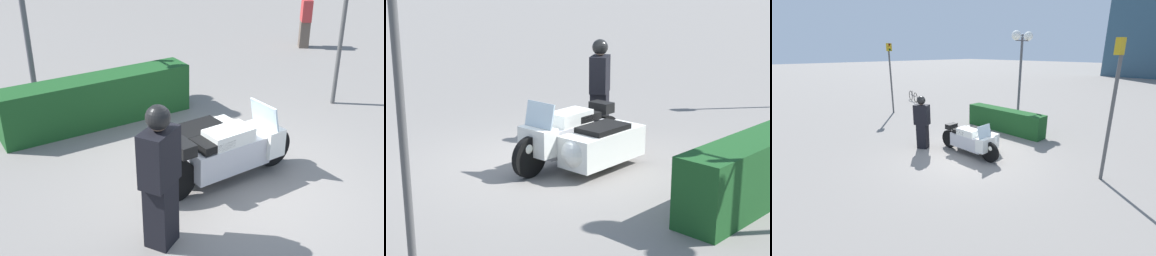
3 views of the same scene
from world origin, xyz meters
TOP-DOWN VIEW (x-y plane):
  - ground_plane at (0.00, 0.00)m, footprint 160.00×160.00m
  - police_motorcycle at (-0.21, 0.50)m, footprint 2.52×1.21m
  - officer_rider at (-1.79, -0.57)m, footprint 0.60×0.53m
  - hedge_bush_curbside at (-1.07, 3.24)m, footprint 3.69×0.65m
  - traffic_light_near at (3.52, 1.56)m, footprint 0.23×0.27m

SIDE VIEW (x-z plane):
  - ground_plane at x=0.00m, z-range 0.00..0.00m
  - police_motorcycle at x=-0.21m, z-range -0.11..1.05m
  - hedge_bush_curbside at x=-1.07m, z-range 0.00..0.95m
  - officer_rider at x=-1.79m, z-range 0.05..1.95m
  - traffic_light_near at x=3.52m, z-range 0.56..4.23m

